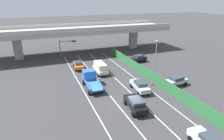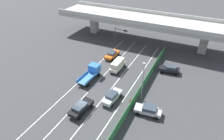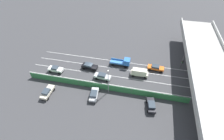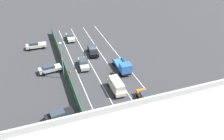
{
  "view_description": "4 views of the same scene",
  "coord_description": "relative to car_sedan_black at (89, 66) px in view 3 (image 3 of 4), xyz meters",
  "views": [
    {
      "loc": [
        -11.18,
        -21.45,
        14.08
      ],
      "look_at": [
        1.3,
        10.44,
        1.45
      ],
      "focal_mm": 31.3,
      "sensor_mm": 36.0,
      "label": 1
    },
    {
      "loc": [
        15.33,
        -21.03,
        23.67
      ],
      "look_at": [
        -0.01,
        10.25,
        1.55
      ],
      "focal_mm": 32.34,
      "sensor_mm": 36.0,
      "label": 2
    },
    {
      "loc": [
        36.64,
        13.38,
        33.9
      ],
      "look_at": [
        1.96,
        5.8,
        2.46
      ],
      "focal_mm": 28.0,
      "sensor_mm": 36.0,
      "label": 3
    },
    {
      "loc": [
        11.67,
        43.66,
        24.68
      ],
      "look_at": [
        -1.27,
        7.63,
        0.81
      ],
      "focal_mm": 37.36,
      "sensor_mm": 36.0,
      "label": 4
    }
  ],
  "objects": [
    {
      "name": "parked_sedan_cream",
      "position": [
        11.78,
        -7.22,
        -0.02
      ],
      "size": [
        4.57,
        2.02,
        1.72
      ],
      "color": "beige",
      "rests_on": "ground"
    },
    {
      "name": "car_sedan_black",
      "position": [
        0.0,
        0.0,
        0.0
      ],
      "size": [
        2.46,
        4.78,
        1.68
      ],
      "color": "black",
      "rests_on": "ground"
    },
    {
      "name": "parked_sedan_dark",
      "position": [
        10.33,
        18.34,
        -0.02
      ],
      "size": [
        4.47,
        2.51,
        1.67
      ],
      "color": "black",
      "rests_on": "ground"
    },
    {
      "name": "lane_line_mid_left",
      "position": [
        -1.75,
        6.31,
        -0.94
      ],
      "size": [
        0.14,
        45.87,
        0.01
      ],
      "primitive_type": "cube",
      "color": "silver",
      "rests_on": "ground"
    },
    {
      "name": "ground_plane",
      "position": [
        -0.05,
        1.37,
        -0.94
      ],
      "size": [
        300.0,
        300.0,
        0.0
      ],
      "primitive_type": "plane",
      "color": "#38383A"
    },
    {
      "name": "lane_line_left_edge",
      "position": [
        -5.15,
        6.31,
        -0.94
      ],
      "size": [
        0.14,
        45.87,
        0.01
      ],
      "primitive_type": "cube",
      "color": "silver",
      "rests_on": "ground"
    },
    {
      "name": "green_fence",
      "position": [
        7.13,
        6.31,
        -0.0
      ],
      "size": [
        0.1,
        41.97,
        1.88
      ],
      "color": "#2D753D",
      "rests_on": "ground"
    },
    {
      "name": "traffic_light",
      "position": [
        -4.86,
        25.9,
        2.57
      ],
      "size": [
        3.84,
        1.05,
        4.86
      ],
      "color": "#47474C",
      "rests_on": "ground"
    },
    {
      "name": "lane_line_right_edge",
      "position": [
        5.06,
        6.31,
        -0.94
      ],
      "size": [
        0.14,
        45.87,
        0.01
      ],
      "primitive_type": "cube",
      "color": "silver",
      "rests_on": "ground"
    },
    {
      "name": "street_lamp",
      "position": [
        7.74,
        7.5,
        3.56
      ],
      "size": [
        0.6,
        0.36,
        7.46
      ],
      "color": "gray",
      "rests_on": "ground"
    },
    {
      "name": "flatbed_truck_blue",
      "position": [
        -3.54,
        9.52,
        0.35
      ],
      "size": [
        2.48,
        5.98,
        2.51
      ],
      "color": "black",
      "rests_on": "ground"
    },
    {
      "name": "car_taxi_orange",
      "position": [
        -3.6,
        18.95,
        -0.07
      ],
      "size": [
        2.19,
        4.78,
        1.53
      ],
      "color": "orange",
      "rests_on": "ground"
    },
    {
      "name": "car_sedan_silver",
      "position": [
        3.3,
        4.78,
        -0.02
      ],
      "size": [
        2.26,
        4.73,
        1.67
      ],
      "color": "#B7BABC",
      "rests_on": "ground"
    },
    {
      "name": "elevated_overpass",
      "position": [
        -0.05,
        31.24,
        4.91
      ],
      "size": [
        48.83,
        10.53,
        7.44
      ],
      "color": "#A09E99",
      "rests_on": "ground"
    },
    {
      "name": "traffic_cone",
      "position": [
        6.35,
        6.01,
        -0.62
      ],
      "size": [
        0.47,
        0.47,
        0.69
      ],
      "color": "orange",
      "rests_on": "ground"
    },
    {
      "name": "parked_wagon_silver",
      "position": [
        10.0,
        4.39,
        -0.05
      ],
      "size": [
        4.5,
        2.39,
        1.6
      ],
      "color": "#B2B5B7",
      "rests_on": "ground"
    },
    {
      "name": "car_van_cream",
      "position": [
        -0.15,
        14.57,
        0.29
      ],
      "size": [
        2.08,
        4.87,
        2.17
      ],
      "color": "beige",
      "rests_on": "ground"
    },
    {
      "name": "car_sedan_white",
      "position": [
        3.23,
        -9.14,
        -0.04
      ],
      "size": [
        2.11,
        4.31,
        1.64
      ],
      "color": "white",
      "rests_on": "ground"
    },
    {
      "name": "lane_line_mid_right",
      "position": [
        1.66,
        6.31,
        -0.94
      ],
      "size": [
        0.14,
        45.87,
        0.01
      ],
      "primitive_type": "cube",
      "color": "silver",
      "rests_on": "ground"
    }
  ]
}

